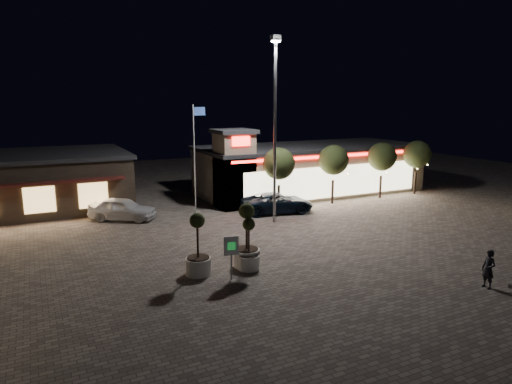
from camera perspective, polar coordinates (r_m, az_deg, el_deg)
name	(u,v)px	position (r m, az deg, el deg)	size (l,w,h in m)	color
ground	(313,262)	(24.17, 7.19, -8.73)	(90.00, 90.00, 0.00)	#74685E
retail_building	(306,168)	(41.59, 6.30, 2.94)	(20.40, 8.40, 6.10)	gray
restaurant_building	(16,182)	(39.37, -27.83, 1.13)	(16.40, 11.00, 4.30)	#382D23
floodlight_pole	(275,120)	(30.62, 2.40, 9.03)	(0.60, 0.40, 12.38)	gray
flagpole	(195,149)	(33.82, -7.58, 5.30)	(0.95, 0.10, 8.00)	white
string_tree_a	(279,164)	(34.52, 2.89, 3.53)	(2.42, 2.42, 4.79)	#332319
string_tree_b	(334,160)	(37.18, 9.67, 3.95)	(2.42, 2.42, 4.79)	#332319
string_tree_c	(382,157)	(40.29, 15.47, 4.26)	(2.42, 2.42, 4.79)	#332319
string_tree_d	(417,154)	(43.04, 19.48, 4.46)	(2.42, 2.42, 4.79)	#332319
pickup_truck	(277,203)	(34.13, 2.67, -1.35)	(2.49, 5.41, 1.50)	black
white_sedan	(122,209)	(33.39, -16.36, -2.02)	(1.88, 4.67, 1.59)	silver
pedestrian	(489,269)	(23.09, 27.06, -8.60)	(0.65, 0.42, 1.77)	black
planter_left	(249,253)	(22.85, -0.89, -7.69)	(1.07, 1.07, 2.63)	white
planter_mid	(198,256)	(22.30, -7.25, -7.91)	(1.25, 1.25, 3.06)	white
planter_right	(247,247)	(23.15, -1.17, -6.90)	(1.34, 1.34, 3.29)	white
valet_sign	(231,250)	(21.36, -3.11, -7.21)	(0.69, 0.22, 2.11)	gray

